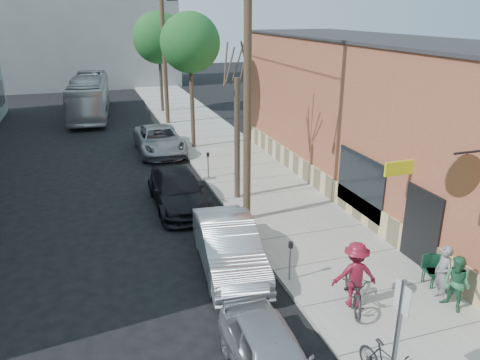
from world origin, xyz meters
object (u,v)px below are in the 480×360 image
object	(u,v)px
patio_chair_b	(435,271)
bus	(89,96)
parking_meter_near	(290,255)
car_3	(159,140)
patron_grey	(443,274)
cyclist	(355,275)
car_1	(229,246)
patron_green	(456,284)
patio_chair_a	(433,271)
tree_leafy_mid	(190,43)
car_0	(271,358)
car_2	(178,190)
sign_post	(398,330)
parking_meter_far	(208,161)
tree_leafy_far	(159,38)
tree_bare	(237,140)
utility_pole_near	(246,80)

from	to	relation	value
patio_chair_b	bus	bearing A→B (deg)	131.26
parking_meter_near	bus	distance (m)	26.81
car_3	patron_grey	bearing A→B (deg)	-74.15
cyclist	car_1	distance (m)	4.01
patron_green	car_3	bearing A→B (deg)	-177.87
patio_chair_a	patron_grey	bearing A→B (deg)	-105.00
tree_leafy_mid	car_3	distance (m)	5.61
car_0	car_2	bearing A→B (deg)	90.74
sign_post	car_2	distance (m)	11.84
parking_meter_far	car_3	distance (m)	5.59
cyclist	car_3	world-z (taller)	cyclist
tree_leafy_far	patron_green	bearing A→B (deg)	-84.03
sign_post	tree_bare	bearing A→B (deg)	87.76
patron_grey	car_2	xyz separation A→B (m)	(-5.47, 9.05, -0.24)
bus	car_1	bearing A→B (deg)	-77.24
cyclist	car_0	xyz separation A→B (m)	(-3.11, -1.78, -0.41)
car_3	patron_green	bearing A→B (deg)	-74.44
utility_pole_near	cyclist	world-z (taller)	utility_pole_near
car_2	car_0	bearing A→B (deg)	-89.76
sign_post	patio_chair_a	bearing A→B (deg)	41.06
utility_pole_near	car_1	bearing A→B (deg)	-117.45
patio_chair_b	patron_grey	bearing A→B (deg)	-95.30
car_1	patron_grey	bearing A→B (deg)	-30.54
utility_pole_near	patron_grey	xyz separation A→B (m)	(3.36, -6.69, -4.44)
parking_meter_far	patron_green	distance (m)	12.67
tree_bare	car_3	world-z (taller)	tree_bare
tree_bare	tree_leafy_far	world-z (taller)	tree_leafy_far
tree_bare	bus	distance (m)	20.42
patio_chair_b	bus	world-z (taller)	bus
tree_leafy_far	patron_grey	bearing A→B (deg)	-84.01
parking_meter_near	parking_meter_far	size ratio (longest dim) A/B	1.00
sign_post	cyclist	distance (m)	3.35
parking_meter_near	car_3	world-z (taller)	car_3
patron_green	patron_grey	bearing A→B (deg)	171.08
tree_bare	patron_grey	size ratio (longest dim) A/B	3.07
cyclist	car_1	bearing A→B (deg)	-36.82
parking_meter_near	patron_grey	xyz separation A→B (m)	(3.50, -2.23, -0.01)
parking_meter_near	cyclist	size ratio (longest dim) A/B	0.67
parking_meter_near	patron_green	size ratio (longest dim) A/B	0.80
utility_pole_near	bus	size ratio (longest dim) A/B	0.93
patio_chair_a	patron_green	distance (m)	1.23
cyclist	car_1	xyz separation A→B (m)	(-2.56, 3.07, -0.28)
patron_green	tree_leafy_far	bearing A→B (deg)	172.24
utility_pole_near	tree_leafy_mid	world-z (taller)	utility_pole_near
parking_meter_near	patio_chair_b	distance (m)	4.20
parking_meter_far	cyclist	distance (m)	11.20
tree_bare	tree_leafy_far	size ratio (longest dim) A/B	0.67
sign_post	car_3	distance (m)	19.74
cyclist	tree_bare	bearing A→B (deg)	-72.80
patio_chair_a	car_3	distance (m)	17.23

